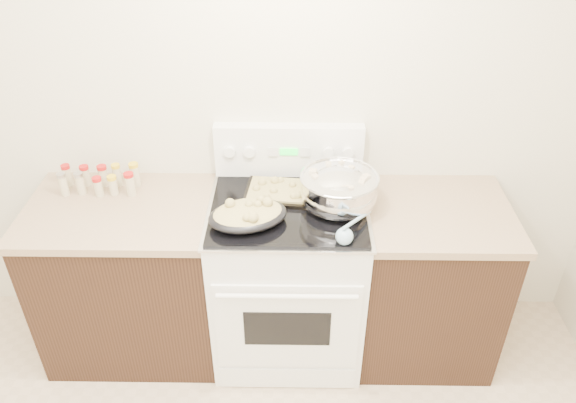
{
  "coord_description": "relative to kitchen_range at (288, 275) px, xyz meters",
  "views": [
    {
      "loc": [
        0.38,
        -0.81,
        2.48
      ],
      "look_at": [
        0.35,
        1.37,
        1.0
      ],
      "focal_mm": 35.0,
      "sensor_mm": 36.0,
      "label": 1
    }
  ],
  "objects": [
    {
      "name": "room_shell",
      "position": [
        -0.35,
        -1.42,
        1.21
      ],
      "size": [
        4.1,
        3.6,
        2.75
      ],
      "color": "beige",
      "rests_on": "ground"
    },
    {
      "name": "counter_left",
      "position": [
        -0.83,
        0.01,
        -0.03
      ],
      "size": [
        0.93,
        0.67,
        0.92
      ],
      "color": "black",
      "rests_on": "ground"
    },
    {
      "name": "counter_right",
      "position": [
        0.73,
        0.01,
        -0.03
      ],
      "size": [
        0.73,
        0.67,
        0.92
      ],
      "color": "black",
      "rests_on": "ground"
    },
    {
      "name": "kitchen_range",
      "position": [
        0.0,
        0.0,
        0.0
      ],
      "size": [
        0.78,
        0.73,
        1.22
      ],
      "color": "white",
      "rests_on": "ground"
    },
    {
      "name": "mixing_bowl",
      "position": [
        0.24,
        -0.0,
        0.54
      ],
      "size": [
        0.44,
        0.44,
        0.22
      ],
      "color": "silver",
      "rests_on": "kitchen_range"
    },
    {
      "name": "roasting_pan",
      "position": [
        -0.18,
        -0.15,
        0.5
      ],
      "size": [
        0.43,
        0.36,
        0.11
      ],
      "color": "black",
      "rests_on": "kitchen_range"
    },
    {
      "name": "baking_sheet",
      "position": [
        -0.03,
        0.09,
        0.47
      ],
      "size": [
        0.38,
        0.28,
        0.06
      ],
      "color": "black",
      "rests_on": "kitchen_range"
    },
    {
      "name": "wooden_spoon",
      "position": [
        -0.08,
        0.02,
        0.46
      ],
      "size": [
        0.07,
        0.25,
        0.04
      ],
      "color": "tan",
      "rests_on": "kitchen_range"
    },
    {
      "name": "blue_ladle",
      "position": [
        0.26,
        -0.27,
        0.49
      ],
      "size": [
        0.18,
        0.24,
        0.1
      ],
      "color": "#89B0CD",
      "rests_on": "kitchen_range"
    },
    {
      "name": "spice_jars",
      "position": [
        -0.95,
        0.16,
        0.49
      ],
      "size": [
        0.4,
        0.15,
        0.13
      ],
      "color": "#BFB28C",
      "rests_on": "counter_left"
    }
  ]
}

